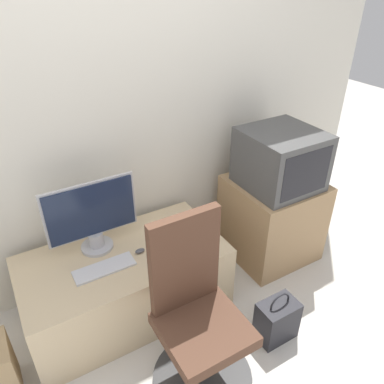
# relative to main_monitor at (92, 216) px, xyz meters

# --- Properties ---
(wall_back) EXTENTS (4.40, 0.05, 2.60)m
(wall_back) POSITION_rel_main_monitor_xyz_m (0.20, 0.27, 0.59)
(wall_back) COLOR silver
(wall_back) RESTS_ON ground_plane
(desk) EXTENTS (1.25, 0.66, 0.47)m
(desk) POSITION_rel_main_monitor_xyz_m (0.11, -0.15, -0.47)
(desk) COLOR #CCB289
(desk) RESTS_ON ground_plane
(side_stand) EXTENTS (0.61, 0.60, 0.64)m
(side_stand) POSITION_rel_main_monitor_xyz_m (1.31, -0.16, -0.39)
(side_stand) COLOR #A37F56
(side_stand) RESTS_ON ground_plane
(main_monitor) EXTENTS (0.55, 0.20, 0.47)m
(main_monitor) POSITION_rel_main_monitor_xyz_m (0.00, 0.00, 0.00)
(main_monitor) COLOR #B2B2B7
(main_monitor) RESTS_ON desk
(keyboard) EXTENTS (0.36, 0.12, 0.01)m
(keyboard) POSITION_rel_main_monitor_xyz_m (-0.03, -0.21, -0.23)
(keyboard) COLOR silver
(keyboard) RESTS_ON desk
(mouse) EXTENTS (0.06, 0.04, 0.03)m
(mouse) POSITION_rel_main_monitor_xyz_m (0.21, -0.18, -0.22)
(mouse) COLOR #4C4C51
(mouse) RESTS_ON desk
(crt_tv) EXTENTS (0.49, 0.50, 0.41)m
(crt_tv) POSITION_rel_main_monitor_xyz_m (1.29, -0.19, 0.13)
(crt_tv) COLOR #474747
(crt_tv) RESTS_ON side_stand
(office_chair) EXTENTS (0.56, 0.56, 1.01)m
(office_chair) POSITION_rel_main_monitor_xyz_m (0.27, -0.78, -0.31)
(office_chair) COLOR #333333
(office_chair) RESTS_ON ground_plane
(handbag) EXTENTS (0.24, 0.16, 0.36)m
(handbag) POSITION_rel_main_monitor_xyz_m (0.81, -0.81, -0.57)
(handbag) COLOR #232328
(handbag) RESTS_ON ground_plane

